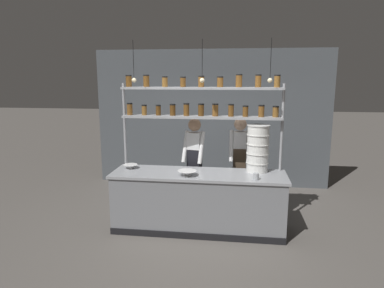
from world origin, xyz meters
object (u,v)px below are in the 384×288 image
(chef_left, at_px, (194,160))
(chef_center, at_px, (239,159))
(spice_shelf_unit, at_px, (202,106))
(prep_bowl_near_left, at_px, (187,173))
(prep_bowl_center_front, at_px, (130,167))
(serving_cup_front, at_px, (256,176))
(container_stack, at_px, (258,148))

(chef_left, xyz_separation_m, chef_center, (0.76, 0.20, -0.00))
(spice_shelf_unit, xyz_separation_m, prep_bowl_near_left, (-0.16, -0.50, -0.97))
(chef_left, bearing_deg, prep_bowl_center_front, -141.52)
(chef_left, height_order, serving_cup_front, chef_left)
(spice_shelf_unit, height_order, chef_left, spice_shelf_unit)
(spice_shelf_unit, bearing_deg, prep_bowl_center_front, -169.83)
(prep_bowl_center_front, bearing_deg, prep_bowl_near_left, -16.91)
(container_stack, height_order, prep_bowl_center_front, container_stack)
(chef_left, bearing_deg, chef_center, 28.17)
(chef_left, xyz_separation_m, prep_bowl_near_left, (-0.01, -0.76, -0.02))
(spice_shelf_unit, bearing_deg, prep_bowl_near_left, -107.70)
(spice_shelf_unit, distance_m, prep_bowl_center_front, 1.51)
(chef_left, bearing_deg, container_stack, -6.19)
(spice_shelf_unit, relative_size, container_stack, 3.50)
(chef_left, xyz_separation_m, serving_cup_front, (1.00, -0.83, -0.01))
(chef_center, distance_m, prep_bowl_near_left, 1.24)
(chef_left, height_order, container_stack, chef_left)
(chef_left, relative_size, prep_bowl_near_left, 5.90)
(container_stack, distance_m, prep_bowl_near_left, 1.17)
(spice_shelf_unit, height_order, prep_bowl_center_front, spice_shelf_unit)
(chef_left, xyz_separation_m, container_stack, (1.04, -0.37, 0.31))
(prep_bowl_near_left, relative_size, serving_cup_front, 2.87)
(chef_center, bearing_deg, serving_cup_front, -78.30)
(prep_bowl_near_left, distance_m, serving_cup_front, 1.01)
(container_stack, xyz_separation_m, serving_cup_front, (-0.04, -0.47, -0.32))
(chef_left, bearing_deg, spice_shelf_unit, -47.44)
(chef_center, relative_size, prep_bowl_near_left, 5.89)
(spice_shelf_unit, distance_m, serving_cup_front, 1.40)
(chef_center, xyz_separation_m, prep_bowl_center_front, (-1.75, -0.67, -0.03))
(container_stack, bearing_deg, prep_bowl_near_left, -159.52)
(prep_bowl_center_front, bearing_deg, serving_cup_front, -10.55)
(chef_center, height_order, container_stack, chef_center)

